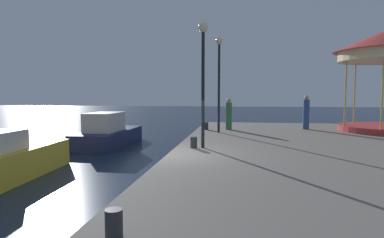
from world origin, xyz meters
The scene contains 10 objects.
ground_plane centered at (0.00, 0.00, 0.00)m, with size 120.00×120.00×0.00m, color #162338.
motorboat_navy centered at (-4.62, 5.97, 0.65)m, with size 2.08×5.24×1.78m.
motorboat_yellow centered at (-5.29, -0.91, 0.62)m, with size 2.27×4.56×1.60m.
lamp_post_near_edge centered at (1.00, 1.19, 3.83)m, with size 0.36×0.36×4.46m.
lamp_post_mid_promenade centered at (1.28, 5.93, 4.00)m, with size 0.36×0.36×4.74m.
bollard_south centered at (0.62, -6.31, 1.00)m, with size 0.24×0.24×0.40m, color #2D2D33.
bollard_center centered at (0.53, 7.12, 1.00)m, with size 0.24×0.24×0.40m, color #2D2D33.
bollard_north centered at (0.68, 1.11, 1.00)m, with size 0.24×0.24×0.40m, color #2D2D33.
person_far_corner centered at (5.95, 8.13, 1.68)m, with size 0.34×0.34×1.87m.
person_near_carousel centered at (1.75, 7.35, 1.60)m, with size 0.34×0.34×1.70m.
Camera 1 is at (2.26, -10.36, 2.75)m, focal length 30.36 mm.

